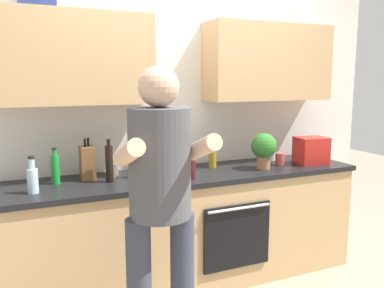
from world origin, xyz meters
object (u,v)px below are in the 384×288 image
at_px(cup_coffee, 271,155).
at_px(mixing_bowl, 176,167).
at_px(bottle_wine, 191,168).
at_px(bottle_water, 33,179).
at_px(bottle_soy, 109,163).
at_px(grocery_bag_crisps, 311,150).
at_px(bottle_juice, 137,167).
at_px(bottle_hotsauce, 168,170).
at_px(cup_ceramic, 280,159).
at_px(person_standing, 160,194).
at_px(potted_herb, 264,148).
at_px(knife_block, 87,163).
at_px(bottle_soda, 55,169).
at_px(cup_stoneware, 112,170).
at_px(bottle_oil, 213,153).

height_order(cup_coffee, mixing_bowl, cup_coffee).
distance_m(bottle_wine, bottle_water, 1.09).
bearing_deg(bottle_soy, grocery_bag_crisps, -2.17).
xyz_separation_m(bottle_wine, bottle_juice, (-0.36, 0.19, 0.00)).
bearing_deg(bottle_hotsauce, mixing_bowl, 56.48).
height_order(bottle_wine, cup_ceramic, bottle_wine).
bearing_deg(person_standing, cup_ceramic, 29.66).
bearing_deg(potted_herb, knife_block, 170.83).
bearing_deg(knife_block, person_standing, -75.44).
distance_m(bottle_hotsauce, cup_ceramic, 1.10).
bearing_deg(bottle_juice, knife_block, 163.80).
bearing_deg(bottle_soy, bottle_soda, 164.26).
xyz_separation_m(bottle_soda, cup_stoneware, (0.41, 0.04, -0.06)).
xyz_separation_m(bottle_soda, cup_coffee, (1.89, 0.10, -0.06)).
bearing_deg(bottle_soy, cup_coffee, 7.38).
height_order(person_standing, bottle_water, person_standing).
bearing_deg(mixing_bowl, grocery_bag_crisps, -6.83).
xyz_separation_m(person_standing, knife_block, (-0.24, 0.93, 0.02)).
relative_size(bottle_hotsauce, cup_ceramic, 2.05).
relative_size(knife_block, potted_herb, 1.03).
bearing_deg(bottle_soy, mixing_bowl, 8.18).
bearing_deg(bottle_wine, grocery_bag_crisps, 3.82).
height_order(bottle_hotsauce, mixing_bowl, bottle_hotsauce).
bearing_deg(cup_ceramic, bottle_wine, -171.76).
bearing_deg(bottle_water, person_standing, -48.24).
relative_size(bottle_wine, bottle_water, 0.84).
bearing_deg(person_standing, bottle_soda, 117.93).
height_order(bottle_wine, bottle_water, bottle_water).
bearing_deg(cup_coffee, bottle_water, -172.14).
xyz_separation_m(bottle_oil, grocery_bag_crisps, (0.87, -0.19, -0.00)).
bearing_deg(mixing_bowl, bottle_water, -171.28).
height_order(person_standing, bottle_hotsauce, person_standing).
xyz_separation_m(cup_coffee, mixing_bowl, (-0.98, -0.12, -0.00)).
height_order(person_standing, bottle_soda, person_standing).
height_order(bottle_soy, bottle_oil, bottle_soy).
relative_size(bottle_soy, bottle_hotsauce, 1.45).
height_order(bottle_wine, cup_coffee, bottle_wine).
relative_size(bottle_hotsauce, knife_block, 0.70).
distance_m(person_standing, mixing_bowl, 0.97).
distance_m(bottle_oil, cup_stoneware, 0.84).
bearing_deg(cup_ceramic, cup_coffee, 74.05).
height_order(cup_ceramic, potted_herb, potted_herb).
xyz_separation_m(person_standing, bottle_soy, (-0.11, 0.79, 0.03)).
bearing_deg(bottle_soda, bottle_hotsauce, -20.33).
xyz_separation_m(bottle_wine, cup_stoneware, (-0.52, 0.29, -0.03)).
relative_size(bottle_water, cup_coffee, 2.42).
bearing_deg(cup_coffee, bottle_soy, -172.62).
relative_size(bottle_juice, cup_coffee, 2.08).
relative_size(cup_ceramic, mixing_bowl, 0.45).
bearing_deg(cup_stoneware, bottle_juice, -30.89).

